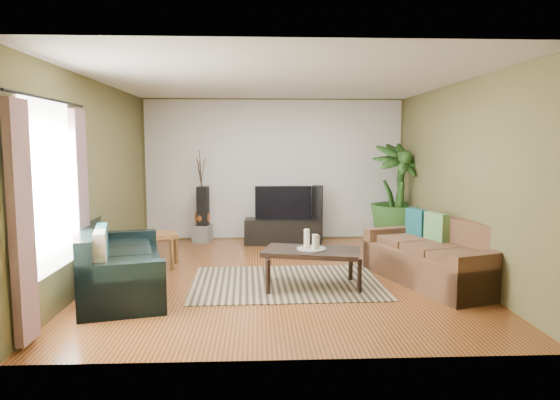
{
  "coord_description": "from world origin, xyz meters",
  "views": [
    {
      "loc": [
        -0.32,
        -6.85,
        1.86
      ],
      "look_at": [
        0.0,
        0.2,
        1.05
      ],
      "focal_mm": 32.0,
      "sensor_mm": 36.0,
      "label": 1
    }
  ],
  "objects": [
    {
      "name": "tv_stand",
      "position": [
        0.15,
        2.19,
        0.23
      ],
      "size": [
        1.43,
        0.5,
        0.47
      ],
      "primitive_type": "cube",
      "rotation": [
        0.0,
        0.0,
        -0.06
      ],
      "color": "black",
      "rests_on": "floor"
    },
    {
      "name": "sofa_left",
      "position": [
        -2.01,
        -0.66,
        0.42
      ],
      "size": [
        1.42,
        2.3,
        0.85
      ],
      "primitive_type": "cube",
      "rotation": [
        0.0,
        0.0,
        1.82
      ],
      "color": "black",
      "rests_on": "floor"
    },
    {
      "name": "candle_tall",
      "position": [
        0.31,
        -0.55,
        0.63
      ],
      "size": [
        0.08,
        0.08,
        0.24
      ],
      "primitive_type": "cylinder",
      "color": "white",
      "rests_on": "candle_tray"
    },
    {
      "name": "curtain_near",
      "position": [
        -2.43,
        -2.35,
        1.15
      ],
      "size": [
        0.08,
        0.35,
        2.2
      ],
      "primitive_type": "cube",
      "color": "gray",
      "rests_on": "ground"
    },
    {
      "name": "window_pane",
      "position": [
        -2.48,
        -1.6,
        1.4
      ],
      "size": [
        0.0,
        1.8,
        1.8
      ],
      "primitive_type": "plane",
      "rotation": [
        1.57,
        0.0,
        1.57
      ],
      "color": "white",
      "rests_on": "ground"
    },
    {
      "name": "speaker_left",
      "position": [
        -1.34,
        2.46,
        0.52
      ],
      "size": [
        0.23,
        0.25,
        1.05
      ],
      "primitive_type": "cube",
      "rotation": [
        0.0,
        0.0,
        -0.22
      ],
      "color": "black",
      "rests_on": "floor"
    },
    {
      "name": "candle_short",
      "position": [
        0.44,
        -0.52,
        0.59
      ],
      "size": [
        0.08,
        0.08,
        0.15
      ],
      "primitive_type": "cylinder",
      "color": "beige",
      "rests_on": "candle_tray"
    },
    {
      "name": "side_table",
      "position": [
        -1.79,
        0.58,
        0.26
      ],
      "size": [
        0.61,
        0.61,
        0.51
      ],
      "primitive_type": "cube",
      "rotation": [
        0.0,
        0.0,
        0.3
      ],
      "color": "olive",
      "rests_on": "floor"
    },
    {
      "name": "speaker_right",
      "position": [
        0.8,
        2.41,
        0.53
      ],
      "size": [
        0.24,
        0.25,
        1.06
      ],
      "primitive_type": "cube",
      "rotation": [
        0.0,
        0.0,
        -0.24
      ],
      "color": "black",
      "rests_on": "floor"
    },
    {
      "name": "television",
      "position": [
        0.15,
        2.21,
        0.77
      ],
      "size": [
        1.03,
        0.06,
        0.61
      ],
      "primitive_type": "cube",
      "color": "black",
      "rests_on": "tv_stand"
    },
    {
      "name": "candle_mid",
      "position": [
        0.41,
        -0.62,
        0.61
      ],
      "size": [
        0.08,
        0.08,
        0.19
      ],
      "primitive_type": "cylinder",
      "color": "white",
      "rests_on": "candle_tray"
    },
    {
      "name": "wall_back",
      "position": [
        0.0,
        2.75,
        1.35
      ],
      "size": [
        5.0,
        0.0,
        5.0
      ],
      "primitive_type": "plane",
      "rotation": [
        1.57,
        0.0,
        0.0
      ],
      "color": "brown",
      "rests_on": "ground"
    },
    {
      "name": "area_rug",
      "position": [
        0.06,
        -0.38,
        0.01
      ],
      "size": [
        2.55,
        1.83,
        0.01
      ],
      "primitive_type": "cube",
      "rotation": [
        0.0,
        0.0,
        0.02
      ],
      "color": "tan",
      "rests_on": "floor"
    },
    {
      "name": "floor",
      "position": [
        0.0,
        0.0,
        0.0
      ],
      "size": [
        5.5,
        5.5,
        0.0
      ],
      "primitive_type": "plane",
      "color": "#9A5227",
      "rests_on": "ground"
    },
    {
      "name": "candle_tray",
      "position": [
        0.37,
        -0.58,
        0.5
      ],
      "size": [
        0.38,
        0.38,
        0.02
      ],
      "primitive_type": "cylinder",
      "color": "gray",
      "rests_on": "coffee_table"
    },
    {
      "name": "ceiling",
      "position": [
        0.0,
        0.0,
        2.7
      ],
      "size": [
        5.5,
        5.5,
        0.0
      ],
      "primitive_type": "plane",
      "rotation": [
        3.14,
        0.0,
        0.0
      ],
      "color": "white",
      "rests_on": "ground"
    },
    {
      "name": "wall_front",
      "position": [
        0.0,
        -2.75,
        1.35
      ],
      "size": [
        5.0,
        0.0,
        5.0
      ],
      "primitive_type": "plane",
      "rotation": [
        -1.57,
        0.0,
        0.0
      ],
      "color": "brown",
      "rests_on": "ground"
    },
    {
      "name": "curtain_rod",
      "position": [
        -2.43,
        -1.6,
        2.3
      ],
      "size": [
        0.03,
        1.9,
        0.03
      ],
      "primitive_type": "cylinder",
      "rotation": [
        1.57,
        0.0,
        0.0
      ],
      "color": "black",
      "rests_on": "ground"
    },
    {
      "name": "wall_right",
      "position": [
        2.5,
        0.0,
        1.35
      ],
      "size": [
        0.0,
        5.5,
        5.5
      ],
      "primitive_type": "plane",
      "rotation": [
        1.57,
        0.0,
        -1.57
      ],
      "color": "brown",
      "rests_on": "ground"
    },
    {
      "name": "potted_plant",
      "position": [
        2.22,
        2.02,
        0.93
      ],
      "size": [
        1.3,
        1.3,
        1.85
      ],
      "primitive_type": "imported",
      "rotation": [
        0.0,
        0.0,
        0.3
      ],
      "color": "#224918",
      "rests_on": "floor"
    },
    {
      "name": "sofa_right",
      "position": [
        2.01,
        -0.44,
        0.42
      ],
      "size": [
        1.52,
        2.23,
        0.85
      ],
      "primitive_type": "cube",
      "rotation": [
        0.0,
        0.0,
        -1.25
      ],
      "color": "brown",
      "rests_on": "floor"
    },
    {
      "name": "curtain_far",
      "position": [
        -2.43,
        -0.85,
        1.15
      ],
      "size": [
        0.08,
        0.35,
        2.2
      ],
      "primitive_type": "cube",
      "color": "gray",
      "rests_on": "ground"
    },
    {
      "name": "plant_pot",
      "position": [
        2.22,
        2.02,
        0.13
      ],
      "size": [
        0.34,
        0.34,
        0.27
      ],
      "primitive_type": "cylinder",
      "color": "black",
      "rests_on": "floor"
    },
    {
      "name": "wall_left",
      "position": [
        -2.5,
        0.0,
        1.35
      ],
      "size": [
        0.0,
        5.5,
        5.5
      ],
      "primitive_type": "plane",
      "rotation": [
        1.57,
        0.0,
        1.57
      ],
      "color": "brown",
      "rests_on": "ground"
    },
    {
      "name": "vase",
      "position": [
        -1.37,
        2.5,
        0.46
      ],
      "size": [
        0.29,
        0.29,
        0.41
      ],
      "primitive_type": "ellipsoid",
      "color": "#974A1B",
      "rests_on": "pedestal"
    },
    {
      "name": "pedestal",
      "position": [
        -1.37,
        2.5,
        0.16
      ],
      "size": [
        0.38,
        0.38,
        0.32
      ],
      "primitive_type": "cube",
      "rotation": [
        0.0,
        0.0,
        -0.22
      ],
      "color": "gray",
      "rests_on": "floor"
    },
    {
      "name": "coffee_table",
      "position": [
        0.37,
        -0.58,
        0.25
      ],
      "size": [
        1.33,
        0.93,
        0.5
      ],
      "primitive_type": "cube",
      "rotation": [
        0.0,
        0.0,
        -0.24
      ],
      "color": "black",
      "rests_on": "floor"
    },
    {
      "name": "backwall_panel",
      "position": [
        0.0,
        2.74,
        1.35
      ],
      "size": [
        4.9,
        0.0,
        4.9
      ],
      "primitive_type": "plane",
      "rotation": [
        1.57,
        0.0,
        0.0
      ],
      "color": "white",
      "rests_on": "ground"
    }
  ]
}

